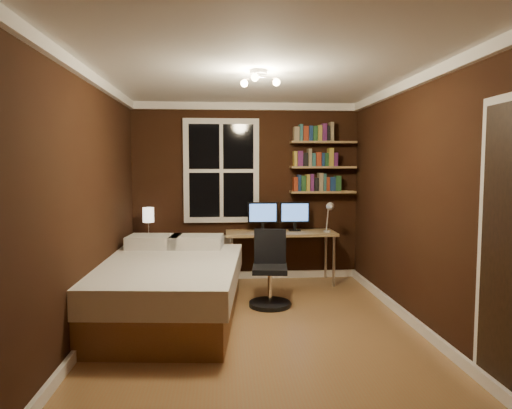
{
  "coord_description": "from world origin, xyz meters",
  "views": [
    {
      "loc": [
        -0.35,
        -4.38,
        1.61
      ],
      "look_at": [
        0.02,
        0.45,
        1.21
      ],
      "focal_mm": 32.0,
      "sensor_mm": 36.0,
      "label": 1
    }
  ],
  "objects": [
    {
      "name": "floor",
      "position": [
        0.0,
        0.0,
        0.0
      ],
      "size": [
        4.2,
        4.2,
        0.0
      ],
      "primitive_type": "plane",
      "color": "#97673C",
      "rests_on": "ground"
    },
    {
      "name": "wall_back",
      "position": [
        0.0,
        2.1,
        1.25
      ],
      "size": [
        3.2,
        0.04,
        2.5
      ],
      "primitive_type": "cube",
      "color": "black",
      "rests_on": "ground"
    },
    {
      "name": "wall_left",
      "position": [
        -1.6,
        0.0,
        1.25
      ],
      "size": [
        0.04,
        4.2,
        2.5
      ],
      "primitive_type": "cube",
      "color": "black",
      "rests_on": "ground"
    },
    {
      "name": "wall_right",
      "position": [
        1.6,
        0.0,
        1.25
      ],
      "size": [
        0.04,
        4.2,
        2.5
      ],
      "primitive_type": "cube",
      "color": "black",
      "rests_on": "ground"
    },
    {
      "name": "ceiling",
      "position": [
        0.0,
        0.0,
        2.5
      ],
      "size": [
        3.2,
        4.2,
        0.02
      ],
      "primitive_type": "cube",
      "color": "white",
      "rests_on": "wall_back"
    },
    {
      "name": "window",
      "position": [
        -0.35,
        2.06,
        1.55
      ],
      "size": [
        1.06,
        0.06,
        1.46
      ],
      "primitive_type": "cube",
      "color": "white",
      "rests_on": "wall_back"
    },
    {
      "name": "ceiling_fixture",
      "position": [
        0.0,
        -0.1,
        2.4
      ],
      "size": [
        0.44,
        0.44,
        0.18
      ],
      "primitive_type": null,
      "color": "beige",
      "rests_on": "ceiling"
    },
    {
      "name": "bookshelf_lower",
      "position": [
        1.08,
        1.98,
        1.25
      ],
      "size": [
        0.92,
        0.22,
        0.03
      ],
      "primitive_type": "cube",
      "color": "#98764A",
      "rests_on": "wall_back"
    },
    {
      "name": "books_row_lower",
      "position": [
        1.08,
        1.98,
        1.38
      ],
      "size": [
        0.66,
        0.16,
        0.23
      ],
      "primitive_type": null,
      "color": "#97341B",
      "rests_on": "bookshelf_lower"
    },
    {
      "name": "bookshelf_middle",
      "position": [
        1.08,
        1.98,
        1.6
      ],
      "size": [
        0.92,
        0.22,
        0.03
      ],
      "primitive_type": "cube",
      "color": "#98764A",
      "rests_on": "wall_back"
    },
    {
      "name": "books_row_middle",
      "position": [
        1.08,
        1.98,
        1.73
      ],
      "size": [
        0.6,
        0.16,
        0.23
      ],
      "primitive_type": null,
      "color": "navy",
      "rests_on": "bookshelf_middle"
    },
    {
      "name": "bookshelf_upper",
      "position": [
        1.08,
        1.98,
        1.95
      ],
      "size": [
        0.92,
        0.22,
        0.03
      ],
      "primitive_type": "cube",
      "color": "#98764A",
      "rests_on": "wall_back"
    },
    {
      "name": "books_row_upper",
      "position": [
        1.08,
        1.98,
        2.08
      ],
      "size": [
        0.54,
        0.16,
        0.23
      ],
      "primitive_type": null,
      "color": "#225126",
      "rests_on": "bookshelf_upper"
    },
    {
      "name": "bed",
      "position": [
        -1.0,
        0.43,
        0.33
      ],
      "size": [
        1.81,
        2.38,
        0.76
      ],
      "rotation": [
        0.0,
        0.0,
        -0.09
      ],
      "color": "brown",
      "rests_on": "ground"
    },
    {
      "name": "nightstand",
      "position": [
        -1.34,
        1.85,
        0.31
      ],
      "size": [
        0.56,
        0.56,
        0.62
      ],
      "primitive_type": "cube",
      "rotation": [
        0.0,
        0.0,
        -0.13
      ],
      "color": "brown",
      "rests_on": "ground"
    },
    {
      "name": "bedside_lamp",
      "position": [
        -1.34,
        1.85,
        0.84
      ],
      "size": [
        0.15,
        0.15,
        0.43
      ],
      "primitive_type": null,
      "color": "#F1E5CE",
      "rests_on": "nightstand"
    },
    {
      "name": "radiator",
      "position": [
        -0.41,
        1.99,
        0.32
      ],
      "size": [
        0.43,
        0.15,
        0.64
      ],
      "primitive_type": "cube",
      "color": "beige",
      "rests_on": "ground"
    },
    {
      "name": "desk",
      "position": [
        0.46,
        1.8,
        0.65
      ],
      "size": [
        1.51,
        0.56,
        0.71
      ],
      "color": "#98764A",
      "rests_on": "ground"
    },
    {
      "name": "monitor_left",
      "position": [
        0.22,
        1.87,
        0.92
      ],
      "size": [
        0.42,
        0.12,
        0.4
      ],
      "primitive_type": null,
      "color": "black",
      "rests_on": "desk"
    },
    {
      "name": "monitor_right",
      "position": [
        0.67,
        1.87,
        0.92
      ],
      "size": [
        0.42,
        0.12,
        0.4
      ],
      "primitive_type": null,
      "color": "black",
      "rests_on": "desk"
    },
    {
      "name": "desk_lamp",
      "position": [
        1.09,
        1.63,
        0.93
      ],
      "size": [
        0.14,
        0.32,
        0.44
      ],
      "primitive_type": null,
      "color": "silver",
      "rests_on": "desk"
    },
    {
      "name": "office_chair",
      "position": [
        0.2,
        0.78,
        0.32
      ],
      "size": [
        0.48,
        0.48,
        0.88
      ],
      "rotation": [
        0.0,
        0.0,
        -0.11
      ],
      "color": "black",
      "rests_on": "ground"
    }
  ]
}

